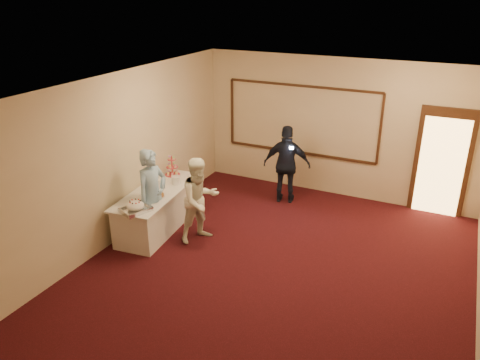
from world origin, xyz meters
name	(u,v)px	position (x,y,z in m)	size (l,w,h in m)	color
floor	(274,272)	(0.00, 0.00, 0.00)	(7.00, 7.00, 0.00)	black
room_walls	(278,155)	(0.00, 0.00, 2.03)	(6.04, 7.04, 3.02)	beige
wall_molding	(301,120)	(-0.80, 3.47, 1.60)	(3.45, 0.04, 1.55)	#361710
doorway	(442,163)	(2.15, 3.45, 1.08)	(1.05, 0.07, 2.20)	#361710
buffet_table	(158,209)	(-2.58, 0.46, 0.39)	(1.07, 2.25, 0.77)	white
pavlova_tray	(135,207)	(-2.40, -0.42, 0.85)	(0.51, 0.59, 0.19)	#BABDC1
cupcake_stand	(172,167)	(-2.75, 1.25, 0.93)	(0.31, 0.31, 0.45)	#C73A43
plate_stack_a	(156,183)	(-2.67, 0.58, 0.86)	(0.21, 0.21, 0.17)	white
plate_stack_b	(176,180)	(-2.42, 0.89, 0.85)	(0.19, 0.19, 0.16)	white
tart	(158,196)	(-2.40, 0.24, 0.79)	(0.26, 0.26, 0.05)	white
man	(153,196)	(-2.39, 0.07, 0.87)	(0.63, 0.41, 1.73)	#90B8DC
woman	(200,200)	(-1.62, 0.42, 0.79)	(0.77, 0.60, 1.58)	white
guest	(287,165)	(-0.80, 2.63, 0.84)	(0.99, 0.41, 1.69)	black
camera_flash	(291,148)	(-0.65, 2.45, 1.29)	(0.07, 0.04, 0.05)	white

